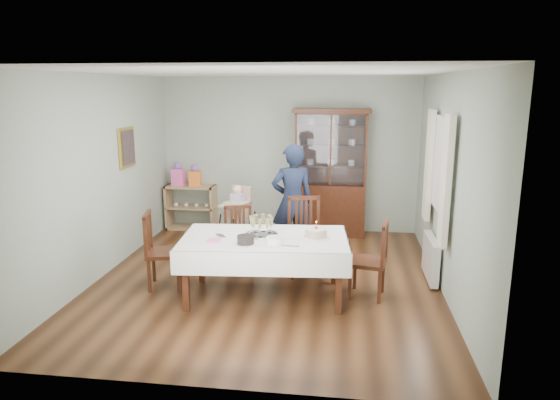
% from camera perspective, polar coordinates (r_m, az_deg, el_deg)
% --- Properties ---
extents(floor, '(5.00, 5.00, 0.00)m').
position_cam_1_polar(floor, '(6.78, -1.47, -9.08)').
color(floor, '#593319').
rests_on(floor, ground).
extents(room_shell, '(5.00, 5.00, 5.00)m').
position_cam_1_polar(room_shell, '(6.86, -0.86, 5.94)').
color(room_shell, '#9EAA99').
rests_on(room_shell, floor).
extents(dining_table, '(2.09, 1.31, 0.76)m').
position_cam_1_polar(dining_table, '(6.14, -1.77, -7.61)').
color(dining_table, '#442011').
rests_on(dining_table, floor).
extents(china_cabinet, '(1.30, 0.48, 2.18)m').
position_cam_1_polar(china_cabinet, '(8.59, 5.79, 3.35)').
color(china_cabinet, '#442011').
rests_on(china_cabinet, floor).
extents(sideboard, '(0.90, 0.38, 0.80)m').
position_cam_1_polar(sideboard, '(9.17, -10.12, -0.80)').
color(sideboard, tan).
rests_on(sideboard, floor).
extents(picture_frame, '(0.04, 0.48, 0.58)m').
position_cam_1_polar(picture_frame, '(7.76, -17.10, 5.77)').
color(picture_frame, gold).
rests_on(picture_frame, room_shell).
extents(window, '(0.04, 1.02, 1.22)m').
position_cam_1_polar(window, '(6.70, 18.04, 3.81)').
color(window, white).
rests_on(window, room_shell).
extents(curtain_left, '(0.07, 0.30, 1.55)m').
position_cam_1_polar(curtain_left, '(6.10, 18.44, 1.99)').
color(curtain_left, silver).
rests_on(curtain_left, room_shell).
extents(curtain_right, '(0.07, 0.30, 1.55)m').
position_cam_1_polar(curtain_right, '(7.31, 16.66, 3.81)').
color(curtain_right, silver).
rests_on(curtain_right, room_shell).
extents(radiator, '(0.10, 0.80, 0.55)m').
position_cam_1_polar(radiator, '(6.98, 16.84, -6.36)').
color(radiator, white).
rests_on(radiator, floor).
extents(chair_far_left, '(0.50, 0.50, 0.90)m').
position_cam_1_polar(chair_far_left, '(7.05, -4.71, -5.93)').
color(chair_far_left, '#442011').
rests_on(chair_far_left, floor).
extents(chair_far_right, '(0.55, 0.55, 1.05)m').
position_cam_1_polar(chair_far_right, '(6.91, 2.86, -5.90)').
color(chair_far_right, '#442011').
rests_on(chair_far_right, floor).
extents(chair_end_left, '(0.53, 0.53, 0.98)m').
position_cam_1_polar(chair_end_left, '(6.63, -13.12, -7.21)').
color(chair_end_left, '#442011').
rests_on(chair_end_left, floor).
extents(chair_end_right, '(0.50, 0.50, 0.96)m').
position_cam_1_polar(chair_end_right, '(6.27, 10.09, -8.34)').
color(chair_end_right, '#442011').
rests_on(chair_end_right, floor).
extents(woman, '(0.72, 0.58, 1.72)m').
position_cam_1_polar(woman, '(7.41, 1.41, -0.17)').
color(woman, '#151C30').
rests_on(woman, floor).
extents(high_chair, '(0.60, 0.60, 1.05)m').
position_cam_1_polar(high_chair, '(7.84, -4.81, -2.90)').
color(high_chair, black).
rests_on(high_chair, floor).
extents(champagne_tray, '(0.40, 0.40, 0.24)m').
position_cam_1_polar(champagne_tray, '(6.06, -2.14, -3.39)').
color(champagne_tray, silver).
rests_on(champagne_tray, dining_table).
extents(birthday_cake, '(0.30, 0.30, 0.21)m').
position_cam_1_polar(birthday_cake, '(5.99, 4.14, -3.81)').
color(birthday_cake, white).
rests_on(birthday_cake, dining_table).
extents(plate_stack_dark, '(0.24, 0.24, 0.09)m').
position_cam_1_polar(plate_stack_dark, '(5.77, -3.95, -4.54)').
color(plate_stack_dark, black).
rests_on(plate_stack_dark, dining_table).
extents(plate_stack_white, '(0.22, 0.22, 0.09)m').
position_cam_1_polar(plate_stack_white, '(5.74, -0.64, -4.66)').
color(plate_stack_white, white).
rests_on(plate_stack_white, dining_table).
extents(napkin_stack, '(0.16, 0.16, 0.02)m').
position_cam_1_polar(napkin_stack, '(5.90, -7.57, -4.61)').
color(napkin_stack, '#FF5DAE').
rests_on(napkin_stack, dining_table).
extents(cutlery, '(0.18, 0.20, 0.01)m').
position_cam_1_polar(cutlery, '(6.11, -7.14, -4.04)').
color(cutlery, silver).
rests_on(cutlery, dining_table).
extents(cake_knife, '(0.27, 0.03, 0.01)m').
position_cam_1_polar(cake_knife, '(5.67, 0.86, -5.27)').
color(cake_knife, silver).
rests_on(cake_knife, dining_table).
extents(gift_bag_pink, '(0.23, 0.16, 0.41)m').
position_cam_1_polar(gift_bag_pink, '(9.10, -11.58, 2.78)').
color(gift_bag_pink, '#FF5DAE').
rests_on(gift_bag_pink, sideboard).
extents(gift_bag_orange, '(0.22, 0.16, 0.38)m').
position_cam_1_polar(gift_bag_orange, '(9.01, -9.70, 2.67)').
color(gift_bag_orange, orange).
rests_on(gift_bag_orange, sideboard).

